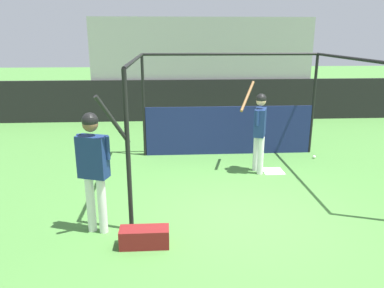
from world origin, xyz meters
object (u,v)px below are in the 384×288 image
at_px(player_batter, 259,126).
at_px(player_waiting, 94,161).
at_px(equipment_bag, 145,237).
at_px(baseball, 314,157).

xyz_separation_m(player_batter, player_waiting, (-3.02, -2.41, 0.09)).
distance_m(player_waiting, equipment_bag, 1.32).
xyz_separation_m(equipment_bag, baseball, (3.91, 3.71, -0.10)).
height_order(player_batter, baseball, player_batter).
bearing_deg(equipment_bag, baseball, 43.53).
distance_m(equipment_bag, baseball, 5.39).
bearing_deg(equipment_bag, player_waiting, 147.15).
height_order(player_waiting, baseball, player_waiting).
bearing_deg(player_waiting, equipment_bag, -14.10).
relative_size(player_waiting, equipment_bag, 3.08).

